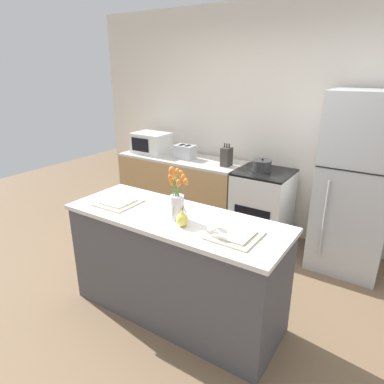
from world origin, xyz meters
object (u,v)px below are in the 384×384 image
toaster (185,152)px  cooking_pot (262,165)px  knife_block (226,157)px  stove_range (262,207)px  plate_setting_right (235,235)px  pear_figurine (182,219)px  microwave (151,143)px  plate_setting_left (118,202)px  refrigerator (356,185)px  flower_vase (177,200)px

toaster → cooking_pot: toaster is taller
toaster → knife_block: knife_block is taller
stove_range → plate_setting_right: size_ratio=2.69×
pear_figurine → microwave: 2.42m
microwave → knife_block: (1.18, -0.04, -0.02)m
plate_setting_left → toaster: bearing=105.0°
stove_range → cooking_pot: bearing=-176.3°
refrigerator → pear_figurine: bearing=-117.5°
refrigerator → cooking_pot: size_ratio=8.51×
cooking_pot → plate_setting_right: bearing=-73.6°
refrigerator → knife_block: size_ratio=6.68×
cooking_pot → pear_figurine: bearing=-86.8°
knife_block → plate_setting_right: bearing=-60.2°
flower_vase → microwave: (-1.61, 1.63, -0.05)m
plate_setting_right → cooking_pot: bearing=106.4°
flower_vase → toaster: bearing=122.7°
plate_setting_left → cooking_pot: size_ratio=1.55×
stove_range → plate_setting_left: 1.84m
flower_vase → pear_figurine: flower_vase is taller
pear_figurine → microwave: (-1.71, 1.72, 0.06)m
cooking_pot → knife_block: (-0.44, -0.03, 0.05)m
plate_setting_right → pear_figurine: bearing=-170.6°
stove_range → refrigerator: bearing=0.0°
plate_setting_left → knife_block: knife_block is taller
refrigerator → flower_vase: size_ratio=4.17×
plate_setting_left → microwave: 1.93m
plate_setting_left → plate_setting_right: (1.10, 0.00, 0.00)m
knife_block → pear_figurine: bearing=-72.4°
plate_setting_right → toaster: (-1.54, 1.64, 0.05)m
refrigerator → toaster: bearing=-179.7°
flower_vase → toaster: 1.93m
cooking_pot → microwave: 1.62m
stove_range → plate_setting_left: (-0.65, -1.65, 0.48)m
pear_figurine → microwave: size_ratio=0.30×
plate_setting_right → cooking_pot: cooking_pot is taller
plate_setting_left → cooking_pot: (0.61, 1.65, 0.03)m
cooking_pot → microwave: (-1.62, 0.00, 0.07)m
microwave → stove_range: bearing=0.0°
plate_setting_left → flower_vase: bearing=1.5°
knife_block → stove_range: bearing=4.5°
plate_setting_right → toaster: size_ratio=1.17×
refrigerator → toaster: (-2.04, -0.01, 0.07)m
stove_range → refrigerator: 1.05m
refrigerator → knife_block: bearing=-178.5°
refrigerator → pear_figurine: (-0.89, -1.72, 0.06)m
pear_figurine → plate_setting_right: (0.39, 0.06, -0.05)m
flower_vase → plate_setting_left: bearing=-178.5°
toaster → microwave: microwave is taller
plate_setting_left → knife_block: bearing=83.8°
stove_range → plate_setting_left: plate_setting_left is taller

